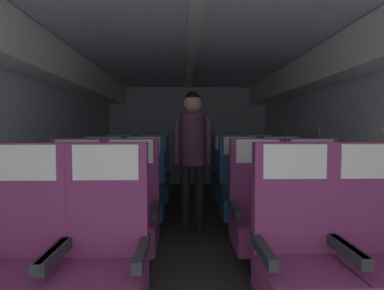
{
  "coord_description": "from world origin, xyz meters",
  "views": [
    {
      "loc": [
        -0.1,
        -0.2,
        1.17
      ],
      "look_at": [
        -0.01,
        3.03,
        1.01
      ],
      "focal_mm": 29.46,
      "sensor_mm": 36.0,
      "label": 1
    }
  ],
  "objects_px": {
    "seat_d_right_aisle": "(262,180)",
    "seat_d_right_window": "(229,180)",
    "seat_d_left_window": "(119,181)",
    "seat_a_left_window": "(17,262)",
    "seat_c_left_aisle": "(143,194)",
    "seat_a_right_window": "(299,258)",
    "seat_c_right_window": "(241,193)",
    "seat_b_right_aisle": "(316,214)",
    "seat_a_left_aisle": "(103,261)",
    "flight_attendant": "(193,145)",
    "seat_b_right_window": "(260,215)",
    "seat_c_left_window": "(102,194)",
    "seat_b_left_window": "(75,216)",
    "seat_a_right_aisle": "(379,256)",
    "seat_b_left_aisle": "(130,216)",
    "seat_d_left_aisle": "(152,181)",
    "seat_c_right_aisle": "(282,193)"
  },
  "relations": [
    {
      "from": "seat_a_left_aisle",
      "to": "seat_b_right_window",
      "type": "height_order",
      "value": "same"
    },
    {
      "from": "seat_b_left_aisle",
      "to": "seat_c_left_aisle",
      "type": "relative_size",
      "value": 1.0
    },
    {
      "from": "seat_c_left_window",
      "to": "seat_b_right_aisle",
      "type": "bearing_deg",
      "value": -23.89
    },
    {
      "from": "seat_d_right_window",
      "to": "seat_c_left_window",
      "type": "bearing_deg",
      "value": -150.19
    },
    {
      "from": "seat_a_left_aisle",
      "to": "seat_b_left_aisle",
      "type": "height_order",
      "value": "same"
    },
    {
      "from": "seat_a_right_aisle",
      "to": "seat_b_left_window",
      "type": "xyz_separation_m",
      "value": [
        -1.99,
        0.87,
        0.0
      ]
    },
    {
      "from": "seat_b_right_aisle",
      "to": "seat_d_right_window",
      "type": "height_order",
      "value": "same"
    },
    {
      "from": "flight_attendant",
      "to": "seat_b_right_aisle",
      "type": "bearing_deg",
      "value": -67.28
    },
    {
      "from": "seat_a_right_window",
      "to": "seat_c_left_aisle",
      "type": "bearing_deg",
      "value": 121.67
    },
    {
      "from": "seat_a_right_aisle",
      "to": "seat_a_right_window",
      "type": "bearing_deg",
      "value": -179.86
    },
    {
      "from": "seat_b_right_aisle",
      "to": "seat_a_right_window",
      "type": "bearing_deg",
      "value": -118.01
    },
    {
      "from": "seat_c_left_aisle",
      "to": "seat_d_right_window",
      "type": "bearing_deg",
      "value": 38.61
    },
    {
      "from": "seat_a_left_aisle",
      "to": "flight_attendant",
      "type": "relative_size",
      "value": 0.68
    },
    {
      "from": "seat_a_left_window",
      "to": "seat_d_left_window",
      "type": "distance_m",
      "value": 2.64
    },
    {
      "from": "seat_a_left_window",
      "to": "seat_c_left_aisle",
      "type": "height_order",
      "value": "same"
    },
    {
      "from": "seat_a_left_aisle",
      "to": "seat_c_left_aisle",
      "type": "height_order",
      "value": "same"
    },
    {
      "from": "seat_a_left_aisle",
      "to": "seat_a_right_aisle",
      "type": "bearing_deg",
      "value": 0.51
    },
    {
      "from": "seat_b_right_window",
      "to": "seat_d_left_aisle",
      "type": "xyz_separation_m",
      "value": [
        -1.06,
        1.78,
        0.0
      ]
    },
    {
      "from": "seat_b_left_window",
      "to": "flight_attendant",
      "type": "distance_m",
      "value": 1.52
    },
    {
      "from": "seat_a_left_window",
      "to": "seat_b_left_aisle",
      "type": "bearing_deg",
      "value": 62.99
    },
    {
      "from": "seat_d_left_aisle",
      "to": "seat_d_right_window",
      "type": "distance_m",
      "value": 1.07
    },
    {
      "from": "seat_b_right_aisle",
      "to": "seat_c_right_window",
      "type": "distance_m",
      "value": 1.0
    },
    {
      "from": "seat_c_left_window",
      "to": "seat_c_right_aisle",
      "type": "height_order",
      "value": "same"
    },
    {
      "from": "seat_c_left_window",
      "to": "seat_a_right_window",
      "type": "bearing_deg",
      "value": -48.86
    },
    {
      "from": "seat_b_right_window",
      "to": "seat_c_left_window",
      "type": "relative_size",
      "value": 1.0
    },
    {
      "from": "seat_b_right_window",
      "to": "seat_d_left_aisle",
      "type": "height_order",
      "value": "same"
    },
    {
      "from": "seat_c_right_aisle",
      "to": "seat_d_right_aisle",
      "type": "bearing_deg",
      "value": 90.81
    },
    {
      "from": "seat_b_left_aisle",
      "to": "seat_c_left_aisle",
      "type": "height_order",
      "value": "same"
    },
    {
      "from": "seat_b_right_aisle",
      "to": "seat_c_left_window",
      "type": "distance_m",
      "value": 2.18
    },
    {
      "from": "seat_a_left_aisle",
      "to": "seat_c_left_window",
      "type": "distance_m",
      "value": 1.82
    },
    {
      "from": "seat_d_right_aisle",
      "to": "seat_d_right_window",
      "type": "height_order",
      "value": "same"
    },
    {
      "from": "seat_d_right_window",
      "to": "seat_d_right_aisle",
      "type": "bearing_deg",
      "value": -1.68
    },
    {
      "from": "seat_a_right_window",
      "to": "flight_attendant",
      "type": "relative_size",
      "value": 0.68
    },
    {
      "from": "seat_b_left_aisle",
      "to": "seat_d_right_window",
      "type": "xyz_separation_m",
      "value": [
        1.08,
        1.75,
        0.0
      ]
    },
    {
      "from": "seat_c_left_aisle",
      "to": "seat_c_right_window",
      "type": "relative_size",
      "value": 1.0
    },
    {
      "from": "seat_c_left_window",
      "to": "seat_d_right_aisle",
      "type": "distance_m",
      "value": 2.16
    },
    {
      "from": "seat_c_left_aisle",
      "to": "seat_c_right_aisle",
      "type": "bearing_deg",
      "value": -0.89
    },
    {
      "from": "seat_d_left_aisle",
      "to": "seat_d_right_window",
      "type": "bearing_deg",
      "value": -0.53
    },
    {
      "from": "seat_d_right_aisle",
      "to": "seat_a_right_aisle",
      "type": "bearing_deg",
      "value": -89.84
    },
    {
      "from": "seat_a_left_aisle",
      "to": "flight_attendant",
      "type": "height_order",
      "value": "flight_attendant"
    },
    {
      "from": "seat_a_left_window",
      "to": "seat_b_left_aisle",
      "type": "xyz_separation_m",
      "value": [
        0.46,
        0.89,
        0.0
      ]
    },
    {
      "from": "seat_d_right_aisle",
      "to": "seat_d_left_window",
      "type": "bearing_deg",
      "value": 179.92
    },
    {
      "from": "seat_c_right_aisle",
      "to": "seat_c_right_window",
      "type": "distance_m",
      "value": 0.46
    },
    {
      "from": "seat_a_left_window",
      "to": "seat_a_right_window",
      "type": "height_order",
      "value": "same"
    },
    {
      "from": "seat_c_left_aisle",
      "to": "seat_c_left_window",
      "type": "bearing_deg",
      "value": -178.77
    },
    {
      "from": "seat_d_right_window",
      "to": "seat_a_right_window",
      "type": "bearing_deg",
      "value": -89.96
    },
    {
      "from": "seat_a_left_aisle",
      "to": "flight_attendant",
      "type": "bearing_deg",
      "value": 74.07
    },
    {
      "from": "seat_c_right_window",
      "to": "seat_d_left_aisle",
      "type": "relative_size",
      "value": 1.0
    },
    {
      "from": "seat_a_right_window",
      "to": "seat_d_right_aisle",
      "type": "distance_m",
      "value": 2.65
    },
    {
      "from": "seat_a_right_window",
      "to": "seat_b_right_window",
      "type": "relative_size",
      "value": 1.0
    }
  ]
}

